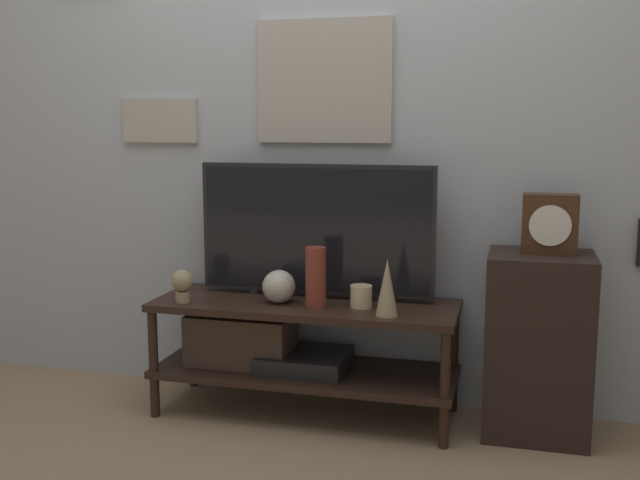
# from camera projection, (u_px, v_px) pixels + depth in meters

# --- Properties ---
(ground_plane) EXTENTS (12.00, 12.00, 0.00)m
(ground_plane) POSITION_uv_depth(u_px,v_px,m) (287.00, 438.00, 2.95)
(ground_plane) COLOR #997F60
(wall_back) EXTENTS (6.40, 0.08, 2.70)m
(wall_back) POSITION_uv_depth(u_px,v_px,m) (320.00, 93.00, 3.25)
(wall_back) COLOR #B2BCC6
(wall_back) RESTS_ON ground_plane
(media_console) EXTENTS (1.27, 0.45, 0.49)m
(media_console) POSITION_uv_depth(u_px,v_px,m) (283.00, 342.00, 3.18)
(media_console) COLOR black
(media_console) RESTS_ON ground_plane
(television) EXTENTS (1.01, 0.05, 0.57)m
(television) POSITION_uv_depth(u_px,v_px,m) (316.00, 229.00, 3.16)
(television) COLOR black
(television) RESTS_ON media_console
(vase_tall_ceramic) EXTENTS (0.08, 0.08, 0.25)m
(vase_tall_ceramic) POSITION_uv_depth(u_px,v_px,m) (316.00, 277.00, 3.02)
(vase_tall_ceramic) COLOR brown
(vase_tall_ceramic) RESTS_ON media_console
(vase_round_glass) EXTENTS (0.14, 0.14, 0.14)m
(vase_round_glass) POSITION_uv_depth(u_px,v_px,m) (279.00, 286.00, 3.10)
(vase_round_glass) COLOR beige
(vase_round_glass) RESTS_ON media_console
(vase_slim_bronze) EXTENTS (0.09, 0.09, 0.22)m
(vase_slim_bronze) POSITION_uv_depth(u_px,v_px,m) (387.00, 287.00, 2.89)
(vase_slim_bronze) COLOR tan
(vase_slim_bronze) RESTS_ON media_console
(candle_jar) EXTENTS (0.09, 0.09, 0.09)m
(candle_jar) POSITION_uv_depth(u_px,v_px,m) (361.00, 296.00, 3.03)
(candle_jar) COLOR beige
(candle_jar) RESTS_ON media_console
(decorative_bust) EXTENTS (0.09, 0.09, 0.14)m
(decorative_bust) POSITION_uv_depth(u_px,v_px,m) (182.00, 284.00, 3.11)
(decorative_bust) COLOR tan
(decorative_bust) RESTS_ON media_console
(side_table) EXTENTS (0.40, 0.36, 0.73)m
(side_table) POSITION_uv_depth(u_px,v_px,m) (538.00, 345.00, 2.95)
(side_table) COLOR black
(side_table) RESTS_ON ground_plane
(mantel_clock) EXTENTS (0.21, 0.11, 0.23)m
(mantel_clock) POSITION_uv_depth(u_px,v_px,m) (550.00, 224.00, 2.89)
(mantel_clock) COLOR #422819
(mantel_clock) RESTS_ON side_table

